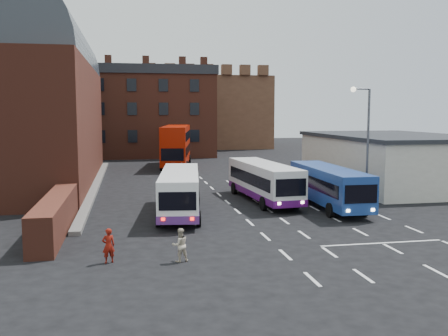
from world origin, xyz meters
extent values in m
plane|color=black|center=(0.00, 0.00, 0.00)|extent=(180.00, 180.00, 0.00)
cube|color=#602B1E|center=(-15.50, 21.00, 5.00)|extent=(12.00, 28.00, 10.00)
cylinder|color=#1E2328|center=(-15.50, 21.00, 10.00)|extent=(12.00, 26.00, 12.00)
cube|color=#602B1E|center=(-10.20, 2.00, 0.90)|extent=(1.20, 10.00, 1.80)
cube|color=beige|center=(15.00, 14.00, 2.00)|extent=(10.00, 16.00, 4.00)
cube|color=#282B30|center=(15.00, 14.00, 4.10)|extent=(10.40, 16.40, 0.30)
cube|color=brown|center=(-6.00, 46.00, 5.50)|extent=(22.00, 10.00, 11.00)
cube|color=brown|center=(6.00, 66.00, 6.00)|extent=(22.00, 22.00, 12.00)
cube|color=white|center=(-3.54, 5.42, 1.50)|extent=(3.33, 9.63, 2.14)
cube|color=black|center=(-3.54, 5.42, 1.63)|extent=(3.24, 8.45, 0.77)
cylinder|color=black|center=(-4.22, 8.53, 0.43)|extent=(0.35, 0.88, 0.86)
cylinder|color=black|center=(-5.03, 2.24, 0.43)|extent=(0.35, 0.88, 0.86)
cylinder|color=black|center=(-2.10, 8.26, 0.43)|extent=(0.35, 0.88, 0.86)
cylinder|color=black|center=(-2.91, 1.97, 0.43)|extent=(0.35, 0.88, 0.86)
cube|color=silver|center=(2.49, 8.67, 1.52)|extent=(2.90, 9.70, 2.17)
cube|color=black|center=(2.49, 8.67, 1.65)|extent=(2.87, 8.51, 0.78)
cylinder|color=black|center=(3.81, 5.72, 0.43)|extent=(0.31, 0.89, 0.87)
cylinder|color=black|center=(3.31, 12.14, 0.43)|extent=(0.31, 0.89, 0.87)
cylinder|color=black|center=(1.64, 5.55, 0.43)|extent=(0.31, 0.89, 0.87)
cylinder|color=black|center=(1.15, 11.97, 0.43)|extent=(0.31, 0.89, 0.87)
cube|color=navy|center=(6.00, 5.79, 1.49)|extent=(2.29, 9.41, 2.13)
cube|color=black|center=(6.00, 5.79, 1.62)|extent=(2.33, 8.21, 0.77)
cylinder|color=black|center=(7.02, 2.79, 0.43)|extent=(0.25, 0.86, 0.85)
cylinder|color=black|center=(7.12, 9.10, 0.43)|extent=(0.25, 0.86, 0.85)
cylinder|color=black|center=(4.89, 2.83, 0.43)|extent=(0.25, 0.86, 0.85)
cylinder|color=black|center=(4.99, 9.13, 0.43)|extent=(0.25, 0.86, 0.85)
cube|color=#9B1100|center=(-1.34, 31.28, 2.54)|extent=(4.37, 11.65, 4.04)
cube|color=black|center=(-1.34, 31.28, 1.97)|extent=(4.24, 10.48, 0.93)
cylinder|color=black|center=(-0.64, 27.50, 0.52)|extent=(0.45, 1.07, 1.03)
cylinder|color=black|center=(0.58, 35.06, 0.52)|extent=(0.45, 1.07, 1.03)
cylinder|color=black|center=(-3.20, 27.91, 0.52)|extent=(0.45, 1.07, 1.03)
cylinder|color=black|center=(-1.98, 35.47, 0.52)|extent=(0.45, 1.07, 1.03)
cylinder|color=#474A51|center=(8.60, 5.76, 3.76)|extent=(0.15, 0.15, 7.52)
cylinder|color=#474A51|center=(7.97, 5.59, 7.52)|extent=(1.29, 0.44, 0.09)
sphere|color=#FFF2CC|center=(7.33, 5.41, 7.48)|extent=(0.34, 0.34, 0.34)
imported|color=maroon|center=(-7.37, -3.74, 0.71)|extent=(0.60, 0.47, 1.43)
imported|color=#C4B59B|center=(-4.52, -4.11, 0.70)|extent=(0.79, 0.68, 1.39)
camera|label=1|loc=(-6.47, -23.90, 6.07)|focal=40.00mm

